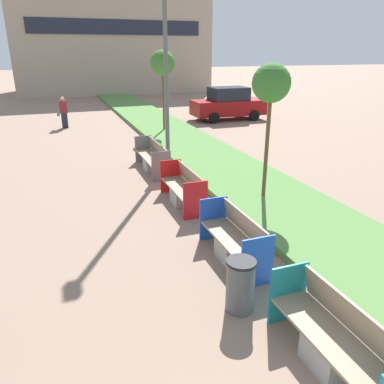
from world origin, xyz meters
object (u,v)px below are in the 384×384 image
object	(u,v)px
bench_red_frame	(183,191)
sapling_tree_far	(162,63)
bench_blue_frame	(234,242)
street_lamp_post	(165,33)
parked_car_distant	(228,104)
pedestrian_walking	(64,112)
bench_teal_frame	(334,343)
sapling_tree_near	(271,85)
bench_grey_frame	(153,159)
litter_bin	(240,285)

from	to	relation	value
bench_red_frame	sapling_tree_far	world-z (taller)	sapling_tree_far
bench_blue_frame	street_lamp_post	distance (m)	7.62
street_lamp_post	parked_car_distant	distance (m)	10.51
pedestrian_walking	bench_teal_frame	bearing A→B (deg)	-82.12
sapling_tree_near	sapling_tree_far	xyz separation A→B (m)	(0.00, 9.56, 0.22)
bench_teal_frame	bench_red_frame	world-z (taller)	same
bench_teal_frame	street_lamp_post	bearing A→B (deg)	86.23
pedestrian_walking	street_lamp_post	bearing A→B (deg)	-70.16
sapling_tree_near	bench_blue_frame	bearing A→B (deg)	-130.45
street_lamp_post	sapling_tree_far	size ratio (longest dim) A/B	2.04
bench_blue_frame	bench_red_frame	xyz separation A→B (m)	(0.00, 3.03, 0.00)
bench_grey_frame	litter_bin	size ratio (longest dim) A/B	2.77
litter_bin	sapling_tree_near	bearing A→B (deg)	55.19
sapling_tree_far	parked_car_distant	distance (m)	5.67
litter_bin	sapling_tree_far	distance (m)	13.95
litter_bin	sapling_tree_far	world-z (taller)	sapling_tree_far
bench_red_frame	parked_car_distant	world-z (taller)	parked_car_distant
bench_grey_frame	parked_car_distant	bearing A→B (deg)	50.75
litter_bin	sapling_tree_near	world-z (taller)	sapling_tree_near
street_lamp_post	bench_teal_frame	bearing A→B (deg)	-93.77
litter_bin	street_lamp_post	bearing A→B (deg)	81.29
street_lamp_post	parked_car_distant	size ratio (longest dim) A/B	1.87
litter_bin	sapling_tree_far	size ratio (longest dim) A/B	0.23
litter_bin	sapling_tree_near	distance (m)	5.34
bench_red_frame	litter_bin	size ratio (longest dim) A/B	2.33
sapling_tree_near	parked_car_distant	xyz separation A→B (m)	(4.58, 11.93, -2.12)
bench_blue_frame	sapling_tree_near	world-z (taller)	sapling_tree_near
sapling_tree_near	parked_car_distant	distance (m)	12.95
bench_teal_frame	bench_grey_frame	size ratio (longest dim) A/B	0.83
pedestrian_walking	parked_car_distant	bearing A→B (deg)	-4.18
litter_bin	street_lamp_post	world-z (taller)	street_lamp_post
bench_red_frame	bench_grey_frame	size ratio (longest dim) A/B	0.84
bench_teal_frame	sapling_tree_near	world-z (taller)	sapling_tree_near
bench_teal_frame	pedestrian_walking	size ratio (longest dim) A/B	1.25
bench_red_frame	street_lamp_post	distance (m)	5.29
street_lamp_post	pedestrian_walking	size ratio (longest dim) A/B	4.92
sapling_tree_near	street_lamp_post	bearing A→B (deg)	109.87
bench_blue_frame	street_lamp_post	xyz separation A→B (m)	(0.61, 6.47, 3.97)
bench_grey_frame	sapling_tree_far	xyz separation A→B (m)	(2.07, 5.78, 2.88)
bench_blue_frame	bench_teal_frame	bearing A→B (deg)	-89.98
bench_teal_frame	bench_blue_frame	distance (m)	2.84
pedestrian_walking	litter_bin	bearing A→B (deg)	-83.47
bench_grey_frame	sapling_tree_far	size ratio (longest dim) A/B	0.63
bench_red_frame	parked_car_distant	distance (m)	13.16
bench_grey_frame	parked_car_distant	distance (m)	10.53
litter_bin	pedestrian_walking	bearing A→B (deg)	96.53
bench_red_frame	sapling_tree_far	xyz separation A→B (m)	(2.07, 8.97, 2.89)
street_lamp_post	pedestrian_walking	world-z (taller)	street_lamp_post
bench_grey_frame	sapling_tree_far	world-z (taller)	sapling_tree_far
bench_teal_frame	litter_bin	xyz separation A→B (m)	(-0.59, 1.44, 0.07)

